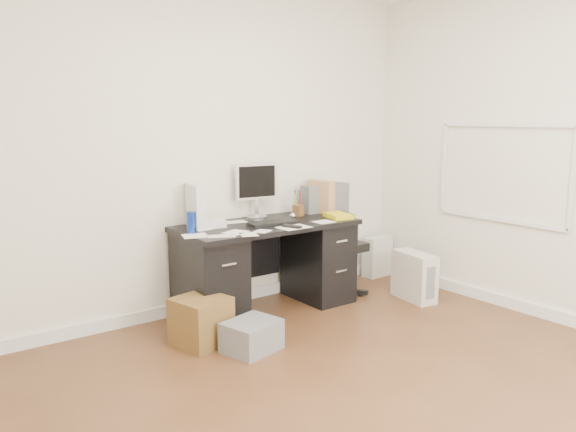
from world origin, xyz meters
The scene contains 18 objects.
ground centered at (0.00, 0.00, 0.00)m, with size 4.00×4.00×0.00m, color #4B2D18.
room_shell centered at (0.03, 0.03, 1.66)m, with size 4.02×4.02×2.71m.
desk centered at (0.30, 1.65, 0.40)m, with size 1.50×0.70×0.75m.
loose_papers centered at (0.10, 1.60, 0.75)m, with size 1.10×0.60×0.00m, color silver, non-canonical shape.
lcd_monitor centered at (0.36, 1.90, 0.99)m, with size 0.38×0.22×0.49m, color silver, non-canonical shape.
keyboard centered at (0.32, 1.57, 0.76)m, with size 0.43×0.15×0.02m, color black.
computer_mouse centered at (0.58, 1.67, 0.78)m, with size 0.05×0.05×0.05m, color silver.
travel_mug centered at (-0.39, 1.65, 0.83)m, with size 0.07×0.07×0.16m, color navy.
white_binder centered at (-0.26, 1.83, 0.92)m, with size 0.14×0.30×0.34m, color silver.
magazine_file centered at (0.99, 1.78, 0.90)m, with size 0.13×0.25×0.30m, color #AC8453.
pen_cup centered at (0.72, 1.77, 0.87)m, with size 0.10×0.10×0.23m, color #573618, non-canonical shape.
yellow_book centered at (0.94, 1.48, 0.77)m, with size 0.18×0.24×0.04m, color yellow.
paper_remote centered at (0.37, 1.37, 0.76)m, with size 0.25×0.20×0.02m, color silver, non-canonical shape.
office_chair centered at (1.08, 1.67, 0.50)m, with size 0.57×0.57×1.00m, color #565856, non-canonical shape.
pc_tower centered at (1.51, 1.10, 0.21)m, with size 0.19×0.43×0.43m, color beige.
shopping_bag centered at (1.80, 1.84, 0.20)m, with size 0.30×0.21×0.41m, color silver.
wicker_basket centered at (-0.49, 1.33, 0.17)m, with size 0.34×0.34×0.34m, color #452B14.
desk_printer centered at (-0.27, 1.02, 0.11)m, with size 0.36×0.30×0.21m, color #5E5F63.
Camera 1 is at (-2.27, -2.11, 1.61)m, focal length 35.00 mm.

